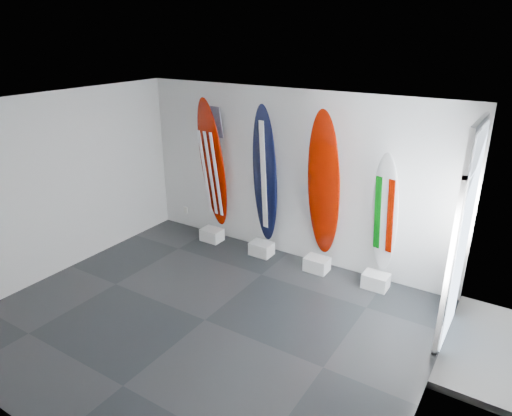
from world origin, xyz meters
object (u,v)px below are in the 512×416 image
Objects in this scene: surfboard_swiss at (324,186)px; surfboard_navy at (265,176)px; surfboard_italy at (385,215)px; surfboard_usa at (213,165)px.

surfboard_navy is at bearing -178.20° from surfboard_swiss.
surfboard_navy is 0.98× the size of surfboard_swiss.
surfboard_swiss reaches higher than surfboard_italy.
surfboard_italy is at bearing 11.97° from surfboard_navy.
surfboard_swiss reaches higher than surfboard_navy.
surfboard_swiss is (2.27, 0.00, -0.00)m from surfboard_usa.
surfboard_swiss is at bearing 5.32° from surfboard_usa.
surfboard_italy is (3.31, 0.00, -0.28)m from surfboard_usa.
surfboard_swiss is 1.28× the size of surfboard_italy.
surfboard_swiss is at bearing 11.97° from surfboard_navy.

